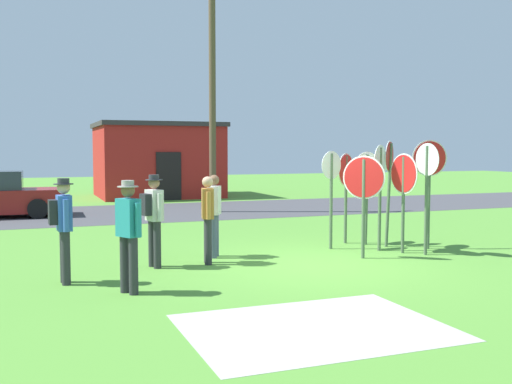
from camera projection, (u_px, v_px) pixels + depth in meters
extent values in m
plane|color=#518E33|center=(312.00, 265.00, 11.39)|extent=(80.00, 80.00, 0.00)
cube|color=#424247|center=(178.00, 211.00, 21.39)|extent=(60.00, 6.40, 0.01)
cube|color=#ADAAA3|center=(315.00, 327.00, 7.40)|extent=(3.20, 2.40, 0.01)
cube|color=#B2231E|center=(157.00, 162.00, 28.17)|extent=(5.42, 4.72, 3.24)
cube|color=#383333|center=(157.00, 125.00, 28.05)|extent=(5.62, 4.92, 0.20)
cube|color=black|center=(169.00, 176.00, 25.99)|extent=(1.10, 0.08, 2.10)
cylinder|color=brown|center=(212.00, 86.00, 20.89)|extent=(0.24, 0.24, 8.86)
cylinder|color=black|center=(39.00, 204.00, 20.76)|extent=(0.65, 0.24, 0.64)
cylinder|color=black|center=(38.00, 209.00, 19.06)|extent=(0.65, 0.24, 0.64)
cylinder|color=#51664C|center=(403.00, 205.00, 12.68)|extent=(0.08, 0.08, 2.05)
cylinder|color=white|center=(404.00, 174.00, 12.64)|extent=(0.08, 0.86, 0.86)
cylinder|color=red|center=(403.00, 174.00, 12.63)|extent=(0.08, 0.79, 0.79)
cylinder|color=#51664C|center=(389.00, 195.00, 13.48)|extent=(0.15, 0.16, 2.35)
cylinder|color=white|center=(389.00, 156.00, 13.42)|extent=(0.54, 0.50, 0.70)
cylinder|color=red|center=(390.00, 156.00, 13.41)|extent=(0.50, 0.47, 0.65)
cylinder|color=#51664C|center=(346.00, 200.00, 14.02)|extent=(0.10, 0.10, 2.06)
cylinder|color=white|center=(346.00, 170.00, 13.97)|extent=(0.65, 0.44, 0.77)
cylinder|color=red|center=(346.00, 170.00, 13.96)|extent=(0.60, 0.41, 0.72)
cylinder|color=#51664C|center=(380.00, 199.00, 12.96)|extent=(0.10, 0.10, 2.25)
cylinder|color=white|center=(380.00, 162.00, 12.91)|extent=(0.61, 0.47, 0.76)
cylinder|color=red|center=(380.00, 162.00, 12.91)|extent=(0.57, 0.44, 0.70)
cylinder|color=#51664C|center=(429.00, 196.00, 13.20)|extent=(0.08, 0.08, 2.35)
cylinder|color=white|center=(430.00, 158.00, 13.14)|extent=(0.78, 0.19, 0.80)
cylinder|color=red|center=(430.00, 158.00, 13.13)|extent=(0.73, 0.18, 0.74)
cylinder|color=#51664C|center=(367.00, 200.00, 13.79)|extent=(0.09, 0.12, 2.09)
cylinder|color=white|center=(367.00, 169.00, 13.73)|extent=(0.78, 0.18, 0.79)
cylinder|color=red|center=(367.00, 169.00, 13.74)|extent=(0.72, 0.17, 0.73)
cylinder|color=#51664C|center=(426.00, 201.00, 12.44)|extent=(0.08, 0.08, 2.28)
cylinder|color=white|center=(427.00, 159.00, 12.38)|extent=(0.08, 0.67, 0.68)
cylinder|color=red|center=(428.00, 159.00, 12.39)|extent=(0.08, 0.62, 0.63)
cylinder|color=#51664C|center=(331.00, 201.00, 13.20)|extent=(0.09, 0.09, 2.12)
cylinder|color=white|center=(331.00, 165.00, 13.14)|extent=(0.59, 0.22, 0.62)
cylinder|color=red|center=(331.00, 165.00, 13.15)|extent=(0.54, 0.21, 0.57)
cylinder|color=#51664C|center=(363.00, 209.00, 12.06)|extent=(0.10, 0.10, 2.01)
cylinder|color=white|center=(364.00, 177.00, 12.01)|extent=(0.59, 0.66, 0.88)
cylinder|color=red|center=(364.00, 177.00, 12.00)|extent=(0.55, 0.61, 0.81)
cylinder|color=#2D2D33|center=(208.00, 240.00, 11.64)|extent=(0.14, 0.14, 0.88)
cylinder|color=#2D2D33|center=(208.00, 242.00, 11.42)|extent=(0.14, 0.14, 0.88)
cube|color=#B27533|center=(208.00, 203.00, 11.48)|extent=(0.29, 0.40, 0.58)
cylinder|color=#B27533|center=(207.00, 203.00, 11.71)|extent=(0.09, 0.09, 0.52)
cylinder|color=#B27533|center=(208.00, 206.00, 11.24)|extent=(0.09, 0.09, 0.52)
sphere|color=tan|center=(208.00, 182.00, 11.45)|extent=(0.21, 0.21, 0.21)
cylinder|color=#2D2D33|center=(152.00, 243.00, 11.24)|extent=(0.14, 0.14, 0.88)
cylinder|color=#2D2D33|center=(157.00, 245.00, 11.06)|extent=(0.14, 0.14, 0.88)
cube|color=beige|center=(154.00, 205.00, 11.10)|extent=(0.30, 0.40, 0.58)
cylinder|color=beige|center=(149.00, 205.00, 11.30)|extent=(0.09, 0.09, 0.52)
cylinder|color=beige|center=(160.00, 207.00, 10.91)|extent=(0.09, 0.09, 0.52)
sphere|color=#9E7051|center=(154.00, 183.00, 11.07)|extent=(0.21, 0.21, 0.21)
cylinder|color=#333338|center=(154.00, 180.00, 11.07)|extent=(0.32, 0.31, 0.02)
cylinder|color=#333338|center=(154.00, 177.00, 11.06)|extent=(0.19, 0.19, 0.09)
cube|color=#232328|center=(146.00, 205.00, 11.00)|extent=(0.20, 0.29, 0.40)
cylinder|color=#2D2D33|center=(64.00, 256.00, 9.90)|extent=(0.14, 0.14, 0.88)
cylinder|color=#2D2D33|center=(66.00, 258.00, 9.70)|extent=(0.14, 0.14, 0.88)
cube|color=#3860B7|center=(64.00, 213.00, 9.75)|extent=(0.24, 0.37, 0.58)
cylinder|color=#3860B7|center=(62.00, 213.00, 9.97)|extent=(0.09, 0.09, 0.52)
cylinder|color=#3860B7|center=(66.00, 216.00, 9.53)|extent=(0.09, 0.09, 0.52)
sphere|color=tan|center=(64.00, 188.00, 9.72)|extent=(0.21, 0.21, 0.21)
cylinder|color=#333338|center=(63.00, 184.00, 9.71)|extent=(0.31, 0.32, 0.02)
cylinder|color=#333338|center=(63.00, 181.00, 9.71)|extent=(0.19, 0.19, 0.09)
cube|color=#232328|center=(53.00, 212.00, 9.67)|extent=(0.16, 0.27, 0.40)
cylinder|color=#2D2D33|center=(125.00, 264.00, 9.20)|extent=(0.14, 0.14, 0.88)
cylinder|color=#2D2D33|center=(133.00, 266.00, 9.05)|extent=(0.14, 0.14, 0.88)
cube|color=teal|center=(128.00, 218.00, 9.07)|extent=(0.36, 0.42, 0.58)
cylinder|color=teal|center=(119.00, 218.00, 9.23)|extent=(0.09, 0.09, 0.52)
cylinder|color=teal|center=(138.00, 220.00, 8.92)|extent=(0.09, 0.09, 0.52)
sphere|color=brown|center=(128.00, 190.00, 9.04)|extent=(0.21, 0.21, 0.21)
cylinder|color=gray|center=(128.00, 187.00, 9.04)|extent=(0.32, 0.31, 0.02)
cylinder|color=gray|center=(128.00, 183.00, 9.04)|extent=(0.19, 0.19, 0.09)
cylinder|color=#4C5670|center=(215.00, 235.00, 12.34)|extent=(0.14, 0.14, 0.88)
cylinder|color=#4C5670|center=(213.00, 237.00, 12.12)|extent=(0.14, 0.14, 0.88)
cube|color=beige|center=(214.00, 200.00, 12.18)|extent=(0.37, 0.42, 0.58)
cylinder|color=beige|center=(217.00, 200.00, 12.42)|extent=(0.09, 0.09, 0.52)
cylinder|color=beige|center=(212.00, 202.00, 11.94)|extent=(0.09, 0.09, 0.52)
sphere|color=brown|center=(214.00, 180.00, 12.15)|extent=(0.21, 0.21, 0.21)
cube|color=#232328|center=(206.00, 199.00, 12.20)|extent=(0.25, 0.30, 0.40)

